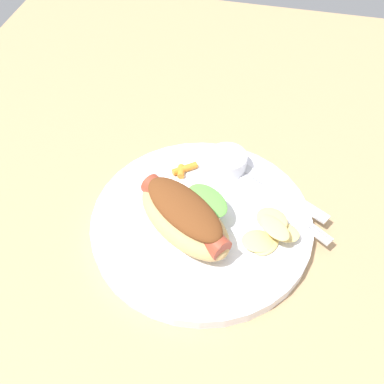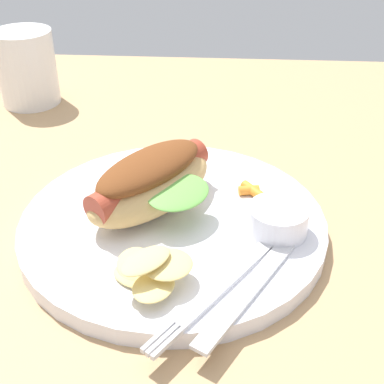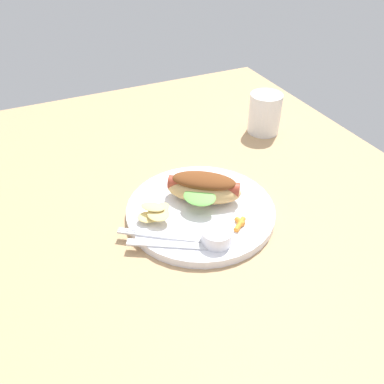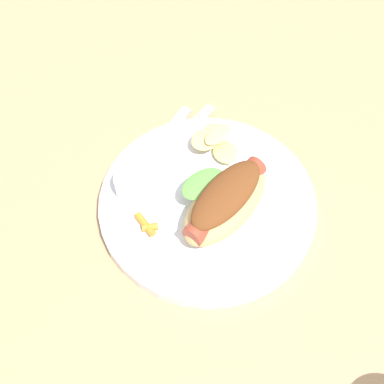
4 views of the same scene
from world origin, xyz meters
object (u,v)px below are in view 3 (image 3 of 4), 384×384
at_px(sauce_ramekin, 217,236).
at_px(fork, 166,236).
at_px(hot_dog, 203,187).
at_px(chips_pile, 155,212).
at_px(carrot_garnish, 240,223).
at_px(knife, 171,245).
at_px(drinking_cup, 265,113).
at_px(plate, 201,211).

xyz_separation_m(sauce_ramekin, fork, (-0.05, -0.07, -0.01)).
bearing_deg(hot_dog, chips_pile, 43.26).
height_order(hot_dog, sauce_ramekin, hot_dog).
bearing_deg(hot_dog, carrot_garnish, 140.94).
height_order(chips_pile, carrot_garnish, chips_pile).
relative_size(knife, chips_pile, 1.87).
xyz_separation_m(hot_dog, drinking_cup, (-0.20, 0.26, 0.01)).
relative_size(fork, knife, 0.94).
distance_m(fork, carrot_garnish, 0.13).
bearing_deg(hot_dog, sauce_ramekin, 111.11).
bearing_deg(chips_pile, drinking_cup, 120.07).
bearing_deg(chips_pile, sauce_ramekin, 34.68).
bearing_deg(drinking_cup, plate, -51.69).
xyz_separation_m(sauce_ramekin, carrot_garnish, (-0.02, 0.06, -0.01)).
distance_m(chips_pile, carrot_garnish, 0.15).
xyz_separation_m(fork, knife, (0.02, 0.00, -0.00)).
height_order(sauce_ramekin, fork, sauce_ramekin).
xyz_separation_m(fork, drinking_cup, (-0.27, 0.37, 0.03)).
distance_m(hot_dog, sauce_ramekin, 0.12).
distance_m(hot_dog, carrot_garnish, 0.10).
height_order(sauce_ramekin, carrot_garnish, sauce_ramekin).
bearing_deg(drinking_cup, fork, -53.88).
bearing_deg(sauce_ramekin, plate, 170.72).
relative_size(fork, chips_pile, 1.77).
distance_m(plate, hot_dog, 0.04).
xyz_separation_m(plate, sauce_ramekin, (0.09, -0.02, 0.02)).
bearing_deg(carrot_garnish, chips_pile, -123.26).
xyz_separation_m(hot_dog, carrot_garnish, (0.09, 0.02, -0.02)).
bearing_deg(fork, sauce_ramekin, -177.36).
relative_size(sauce_ramekin, fork, 0.37).
xyz_separation_m(hot_dog, fork, (0.07, -0.10, -0.03)).
height_order(hot_dog, carrot_garnish, hot_dog).
xyz_separation_m(hot_dog, knife, (0.09, -0.10, -0.03)).
xyz_separation_m(hot_dog, sauce_ramekin, (0.11, -0.03, -0.02)).
bearing_deg(hot_dog, drinking_cup, -106.51).
bearing_deg(plate, knife, -51.73).
xyz_separation_m(plate, knife, (0.07, -0.09, 0.01)).
relative_size(hot_dog, chips_pile, 1.92).
bearing_deg(knife, fork, -59.89).
bearing_deg(hot_dog, plate, 90.04).
xyz_separation_m(plate, hot_dog, (-0.02, 0.02, 0.04)).
distance_m(fork, chips_pile, 0.06).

